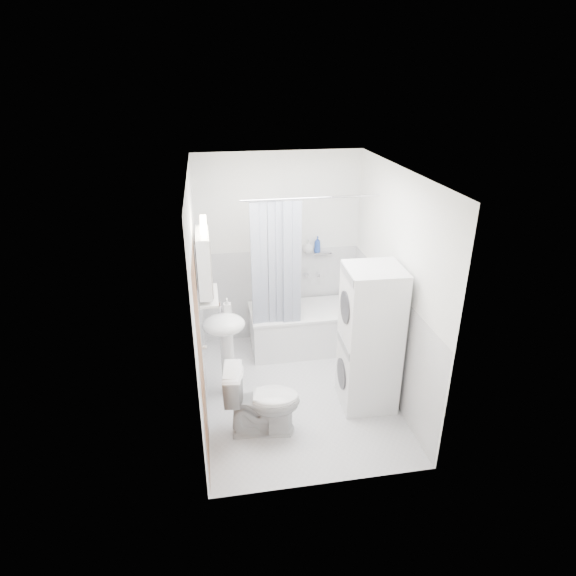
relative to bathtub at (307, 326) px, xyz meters
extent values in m
plane|color=silver|center=(-0.29, -0.92, -0.30)|extent=(2.60, 2.60, 0.00)
plane|color=white|center=(-0.29, 0.38, 0.90)|extent=(2.00, 0.00, 2.00)
plane|color=white|center=(-0.29, -2.22, 0.90)|extent=(2.00, 0.00, 2.00)
plane|color=white|center=(-1.29, -0.92, 0.90)|extent=(0.00, 2.60, 2.60)
plane|color=white|center=(0.71, -0.92, 0.90)|extent=(0.00, 2.60, 2.60)
plane|color=white|center=(-0.29, -0.92, 2.10)|extent=(2.60, 2.60, 0.00)
plane|color=white|center=(-0.29, 0.37, 0.30)|extent=(1.98, 0.00, 1.98)
plane|color=white|center=(-1.28, -0.92, 0.30)|extent=(0.00, 2.58, 2.58)
plane|color=white|center=(0.70, -0.92, 0.30)|extent=(0.00, 2.58, 2.58)
plane|color=brown|center=(-1.27, -1.80, 0.70)|extent=(0.00, 2.00, 2.00)
cylinder|color=silver|center=(-1.24, -1.47, 0.70)|extent=(0.04, 0.04, 0.04)
cube|color=white|center=(0.00, 0.00, -0.04)|extent=(1.39, 0.65, 0.51)
cube|color=white|center=(0.00, 0.00, 0.23)|extent=(1.41, 0.67, 0.03)
cube|color=silver|center=(0.00, 0.00, 0.11)|extent=(1.21, 0.47, 0.20)
cylinder|color=silver|center=(0.20, 0.33, 0.56)|extent=(0.04, 0.12, 0.04)
cylinder|color=silver|center=(0.00, -0.28, 1.70)|extent=(1.59, 0.02, 0.02)
cube|color=#131F43|center=(-0.65, -0.28, 0.95)|extent=(0.10, 0.02, 1.45)
cube|color=#131F43|center=(-0.56, -0.28, 0.95)|extent=(0.10, 0.02, 1.45)
cube|color=#131F43|center=(-0.47, -0.28, 0.95)|extent=(0.10, 0.02, 1.45)
cube|color=#131F43|center=(-0.38, -0.28, 0.95)|extent=(0.10, 0.02, 1.45)
cube|color=#131F43|center=(-0.29, -0.28, 0.95)|extent=(0.10, 0.02, 1.45)
cube|color=#131F43|center=(-0.20, -0.28, 0.95)|extent=(0.10, 0.02, 1.45)
ellipsoid|color=white|center=(-1.05, -0.80, 0.55)|extent=(0.44, 0.37, 0.20)
cylinder|color=white|center=(-1.03, -0.80, 0.08)|extent=(0.14, 0.14, 0.75)
cylinder|color=silver|center=(-1.07, -0.66, 0.67)|extent=(0.03, 0.03, 0.14)
cylinder|color=silver|center=(-1.07, -0.70, 0.73)|extent=(0.02, 0.10, 0.02)
cube|color=white|center=(-1.20, -0.82, 1.25)|extent=(0.12, 0.50, 0.60)
cube|color=white|center=(-1.13, -0.82, 1.25)|extent=(0.01, 0.47, 0.57)
cube|color=#FFEABF|center=(-1.18, -0.82, 1.63)|extent=(0.06, 0.45, 0.06)
cube|color=silver|center=(-1.18, -0.82, 0.90)|extent=(0.18, 0.54, 0.02)
cube|color=silver|center=(0.25, 0.32, 0.85)|extent=(0.22, 0.06, 0.02)
cube|color=#5B2217|center=(-1.23, -0.30, 1.04)|extent=(0.05, 0.32, 0.76)
cube|color=#5B2217|center=(-1.20, -0.30, 1.39)|extent=(0.03, 0.29, 0.08)
cylinder|color=silver|center=(-1.24, -0.30, 1.43)|extent=(0.02, 0.04, 0.02)
cube|color=white|center=(0.39, -1.18, 0.09)|extent=(0.56, 0.56, 0.77)
cylinder|color=#2D2D33|center=(0.12, -1.18, 0.08)|extent=(0.03, 0.32, 0.32)
cube|color=gray|center=(0.12, -1.18, 0.42)|extent=(0.03, 0.48, 0.08)
cube|color=white|center=(0.39, -1.18, 0.85)|extent=(0.56, 0.56, 0.77)
cylinder|color=#2D2D33|center=(0.12, -1.18, 0.84)|extent=(0.03, 0.32, 0.32)
cube|color=gray|center=(0.12, -1.18, 1.19)|extent=(0.03, 0.48, 0.08)
imported|color=white|center=(-0.74, -1.46, 0.06)|extent=(0.77, 0.49, 0.71)
imported|color=gray|center=(-1.00, -0.67, 0.65)|extent=(0.08, 0.17, 0.08)
imported|color=gray|center=(-1.18, -0.97, 0.95)|extent=(0.07, 0.18, 0.07)
imported|color=gray|center=(-1.18, -0.70, 0.97)|extent=(0.10, 0.09, 0.10)
imported|color=gray|center=(0.06, 0.32, 0.93)|extent=(0.13, 0.17, 0.13)
imported|color=#284AA3|center=(0.18, 0.32, 0.90)|extent=(0.08, 0.21, 0.08)
camera|label=1|loc=(-1.13, -5.19, 2.92)|focal=30.00mm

